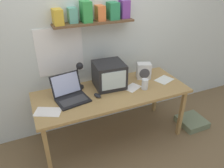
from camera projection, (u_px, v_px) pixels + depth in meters
ground_plane at (112, 137)px, 2.98m from camera, size 12.00×12.00×0.00m
back_wall at (96, 33)px, 2.74m from camera, size 5.60×0.24×2.60m
corner_desk at (112, 95)px, 2.66m from camera, size 1.85×0.73×0.73m
crt_monitor at (109, 75)px, 2.67m from camera, size 0.38×0.38×0.31m
laptop at (70, 93)px, 2.46m from camera, size 0.40×0.40×0.26m
desk_lamp at (79, 73)px, 2.58m from camera, size 0.13×0.15×0.35m
juice_glass at (145, 85)px, 2.65m from camera, size 0.08×0.08×0.13m
space_heater at (144, 71)px, 2.89m from camera, size 0.21×0.17×0.21m
computer_mouse at (97, 95)px, 2.52m from camera, size 0.09×0.12×0.03m
open_notebook at (132, 88)px, 2.70m from camera, size 0.25×0.22×0.00m
loose_paper_near_laptop at (164, 80)px, 2.88m from camera, size 0.28×0.24×0.00m
loose_paper_near_monitor at (48, 112)px, 2.26m from camera, size 0.32×0.27×0.00m
floor_cushion at (192, 122)px, 3.19m from camera, size 0.36×0.36×0.09m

